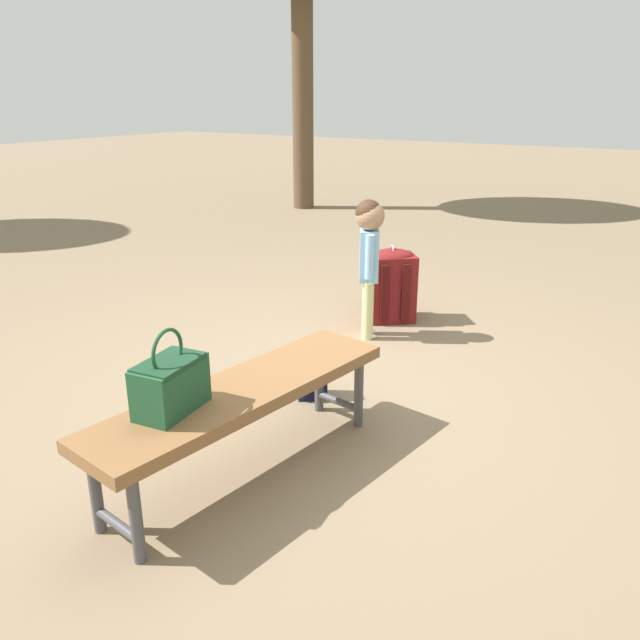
# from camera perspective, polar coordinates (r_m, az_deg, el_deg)

# --- Properties ---
(ground_plane) EXTENTS (40.00, 40.00, 0.00)m
(ground_plane) POSITION_cam_1_polar(r_m,az_deg,el_deg) (3.89, -0.60, -6.47)
(ground_plane) COLOR #7F6B51
(ground_plane) RESTS_ON ground
(park_bench) EXTENTS (1.64, 0.62, 0.45)m
(park_bench) POSITION_cam_1_polar(r_m,az_deg,el_deg) (2.97, -6.86, -6.91)
(park_bench) COLOR brown
(park_bench) RESTS_ON ground
(handbag) EXTENTS (0.34, 0.22, 0.37)m
(handbag) POSITION_cam_1_polar(r_m,az_deg,el_deg) (2.73, -13.30, -5.54)
(handbag) COLOR #1E4C2D
(handbag) RESTS_ON park_bench
(child_standing) EXTENTS (0.25, 0.21, 1.02)m
(child_standing) POSITION_cam_1_polar(r_m,az_deg,el_deg) (4.56, 4.43, 6.56)
(child_standing) COLOR #CCCC8C
(child_standing) RESTS_ON ground
(backpack_large) EXTENTS (0.43, 0.45, 0.61)m
(backpack_large) POSITION_cam_1_polar(r_m,az_deg,el_deg) (5.03, 6.39, 3.32)
(backpack_large) COLOR maroon
(backpack_large) RESTS_ON ground
(backpack_small) EXTENTS (0.21, 0.21, 0.29)m
(backpack_small) POSITION_cam_1_polar(r_m,az_deg,el_deg) (3.77, -0.80, -4.88)
(backpack_small) COLOR #191E4C
(backpack_small) RESTS_ON ground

